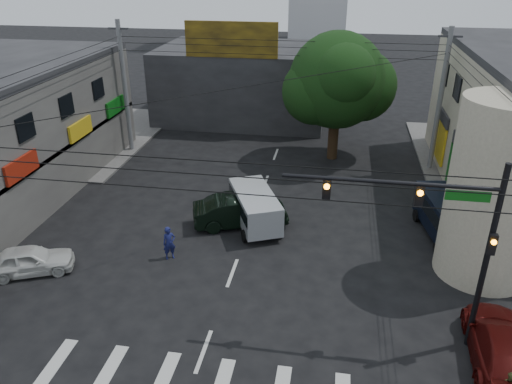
% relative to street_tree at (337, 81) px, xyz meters
% --- Properties ---
extents(ground, '(160.00, 160.00, 0.00)m').
position_rel_street_tree_xyz_m(ground, '(-4.00, -17.00, -5.47)').
color(ground, black).
rests_on(ground, ground).
extents(sidewalk_far_left, '(16.00, 16.00, 0.15)m').
position_rel_street_tree_xyz_m(sidewalk_far_left, '(-22.00, 1.00, -5.40)').
color(sidewalk_far_left, '#514F4C').
rests_on(sidewalk_far_left, ground).
extents(corner_column, '(4.00, 4.00, 8.00)m').
position_rel_street_tree_xyz_m(corner_column, '(7.00, -13.00, -1.47)').
color(corner_column, '#9D957D').
rests_on(corner_column, ground).
extents(building_far, '(14.00, 10.00, 6.00)m').
position_rel_street_tree_xyz_m(building_far, '(-8.00, 9.00, -2.47)').
color(building_far, '#232326').
rests_on(building_far, ground).
extents(billboard, '(7.00, 0.30, 2.60)m').
position_rel_street_tree_xyz_m(billboard, '(-8.00, 4.10, 1.83)').
color(billboard, olive).
rests_on(billboard, building_far).
extents(street_tree, '(6.40, 6.40, 8.70)m').
position_rel_street_tree_xyz_m(street_tree, '(0.00, 0.00, 0.00)').
color(street_tree, black).
rests_on(street_tree, ground).
extents(traffic_gantry, '(7.10, 0.35, 7.20)m').
position_rel_street_tree_xyz_m(traffic_gantry, '(3.82, -18.00, -0.64)').
color(traffic_gantry, black).
rests_on(traffic_gantry, ground).
extents(utility_pole_far_left, '(0.32, 0.32, 9.20)m').
position_rel_street_tree_xyz_m(utility_pole_far_left, '(-14.50, -1.00, -0.87)').
color(utility_pole_far_left, '#59595B').
rests_on(utility_pole_far_left, ground).
extents(utility_pole_far_right, '(0.32, 0.32, 9.20)m').
position_rel_street_tree_xyz_m(utility_pole_far_right, '(6.50, -1.00, -0.87)').
color(utility_pole_far_right, '#59595B').
rests_on(utility_pole_far_right, ground).
extents(dark_sedan, '(4.74, 5.98, 1.62)m').
position_rel_street_tree_xyz_m(dark_sedan, '(-4.51, -10.53, -4.66)').
color(dark_sedan, black).
rests_on(dark_sedan, ground).
extents(white_compact, '(4.35, 4.95, 1.30)m').
position_rel_street_tree_xyz_m(white_compact, '(-12.98, -16.46, -4.82)').
color(white_compact, silver).
rests_on(white_compact, ground).
extents(maroon_sedan, '(2.85, 5.58, 1.54)m').
position_rel_street_tree_xyz_m(maroon_sedan, '(6.39, -18.86, -4.70)').
color(maroon_sedan, '#450B09').
rests_on(maroon_sedan, ground).
extents(silver_minivan, '(5.76, 5.11, 1.89)m').
position_rel_street_tree_xyz_m(silver_minivan, '(-3.73, -10.48, -4.53)').
color(silver_minivan, '#B1B5BA').
rests_on(silver_minivan, ground).
extents(navy_van, '(5.69, 3.61, 2.02)m').
position_rel_street_tree_xyz_m(navy_van, '(5.99, -10.09, -4.46)').
color(navy_van, black).
rests_on(navy_van, ground).
extents(traffic_officer, '(0.96, 0.95, 1.64)m').
position_rel_street_tree_xyz_m(traffic_officer, '(-7.15, -14.28, -4.65)').
color(traffic_officer, '#15194C').
rests_on(traffic_officer, ground).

